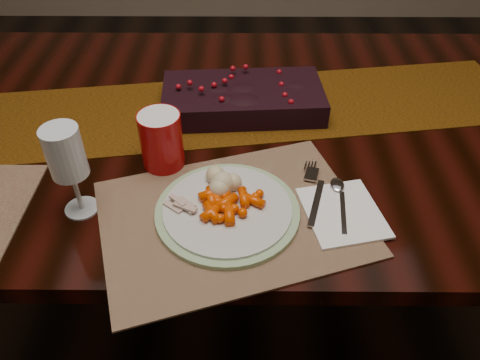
{
  "coord_description": "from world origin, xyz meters",
  "views": [
    {
      "loc": [
        0.0,
        -0.96,
        1.39
      ],
      "look_at": [
        -0.0,
        -0.28,
        0.8
      ],
      "focal_mm": 35.0,
      "sensor_mm": 36.0,
      "label": 1
    }
  ],
  "objects_px": {
    "turkey_shreds": "(177,205)",
    "napkin": "(343,212)",
    "wine_glass": "(71,172)",
    "red_cup": "(161,140)",
    "mashed_potatoes": "(228,178)",
    "centerpiece": "(243,95)",
    "dining_table": "(241,225)",
    "baby_carrots": "(231,205)",
    "dinner_plate": "(227,210)",
    "placemat_main": "(232,217)"
  },
  "relations": [
    {
      "from": "placemat_main",
      "to": "baby_carrots",
      "type": "height_order",
      "value": "baby_carrots"
    },
    {
      "from": "dining_table",
      "to": "turkey_shreds",
      "type": "xyz_separation_m",
      "value": [
        -0.12,
        -0.33,
        0.4
      ]
    },
    {
      "from": "centerpiece",
      "to": "napkin",
      "type": "xyz_separation_m",
      "value": [
        0.19,
        -0.37,
        -0.04
      ]
    },
    {
      "from": "centerpiece",
      "to": "baby_carrots",
      "type": "relative_size",
      "value": 3.73
    },
    {
      "from": "baby_carrots",
      "to": "mashed_potatoes",
      "type": "bearing_deg",
      "value": 95.85
    },
    {
      "from": "dinner_plate",
      "to": "red_cup",
      "type": "xyz_separation_m",
      "value": [
        -0.14,
        0.15,
        0.05
      ]
    },
    {
      "from": "placemat_main",
      "to": "baby_carrots",
      "type": "bearing_deg",
      "value": 87.47
    },
    {
      "from": "red_cup",
      "to": "mashed_potatoes",
      "type": "bearing_deg",
      "value": -33.72
    },
    {
      "from": "placemat_main",
      "to": "mashed_potatoes",
      "type": "height_order",
      "value": "mashed_potatoes"
    },
    {
      "from": "dining_table",
      "to": "wine_glass",
      "type": "bearing_deg",
      "value": -134.53
    },
    {
      "from": "mashed_potatoes",
      "to": "centerpiece",
      "type": "bearing_deg",
      "value": 84.89
    },
    {
      "from": "dining_table",
      "to": "napkin",
      "type": "height_order",
      "value": "napkin"
    },
    {
      "from": "dining_table",
      "to": "dinner_plate",
      "type": "bearing_deg",
      "value": -94.25
    },
    {
      "from": "napkin",
      "to": "wine_glass",
      "type": "bearing_deg",
      "value": 166.18
    },
    {
      "from": "dining_table",
      "to": "placemat_main",
      "type": "xyz_separation_m",
      "value": [
        -0.02,
        -0.33,
        0.38
      ]
    },
    {
      "from": "dinner_plate",
      "to": "wine_glass",
      "type": "distance_m",
      "value": 0.29
    },
    {
      "from": "dining_table",
      "to": "wine_glass",
      "type": "xyz_separation_m",
      "value": [
        -0.31,
        -0.31,
        0.47
      ]
    },
    {
      "from": "dinner_plate",
      "to": "wine_glass",
      "type": "height_order",
      "value": "wine_glass"
    },
    {
      "from": "dining_table",
      "to": "baby_carrots",
      "type": "height_order",
      "value": "baby_carrots"
    },
    {
      "from": "red_cup",
      "to": "wine_glass",
      "type": "relative_size",
      "value": 0.65
    },
    {
      "from": "dinner_plate",
      "to": "turkey_shreds",
      "type": "bearing_deg",
      "value": -178.66
    },
    {
      "from": "baby_carrots",
      "to": "red_cup",
      "type": "xyz_separation_m",
      "value": [
        -0.15,
        0.15,
        0.04
      ]
    },
    {
      "from": "dining_table",
      "to": "placemat_main",
      "type": "bearing_deg",
      "value": -92.72
    },
    {
      "from": "mashed_potatoes",
      "to": "red_cup",
      "type": "height_order",
      "value": "red_cup"
    },
    {
      "from": "wine_glass",
      "to": "mashed_potatoes",
      "type": "bearing_deg",
      "value": 8.86
    },
    {
      "from": "dining_table",
      "to": "baby_carrots",
      "type": "xyz_separation_m",
      "value": [
        -0.02,
        -0.33,
        0.4
      ]
    },
    {
      "from": "centerpiece",
      "to": "mashed_potatoes",
      "type": "xyz_separation_m",
      "value": [
        -0.03,
        -0.31,
        0.0
      ]
    },
    {
      "from": "dining_table",
      "to": "placemat_main",
      "type": "relative_size",
      "value": 3.72
    },
    {
      "from": "turkey_shreds",
      "to": "red_cup",
      "type": "distance_m",
      "value": 0.16
    },
    {
      "from": "centerpiece",
      "to": "red_cup",
      "type": "height_order",
      "value": "red_cup"
    },
    {
      "from": "turkey_shreds",
      "to": "wine_glass",
      "type": "xyz_separation_m",
      "value": [
        -0.19,
        0.02,
        0.07
      ]
    },
    {
      "from": "red_cup",
      "to": "wine_glass",
      "type": "distance_m",
      "value": 0.2
    },
    {
      "from": "mashed_potatoes",
      "to": "napkin",
      "type": "xyz_separation_m",
      "value": [
        0.22,
        -0.06,
        -0.04
      ]
    },
    {
      "from": "centerpiece",
      "to": "wine_glass",
      "type": "bearing_deg",
      "value": -131.07
    },
    {
      "from": "napkin",
      "to": "red_cup",
      "type": "height_order",
      "value": "red_cup"
    },
    {
      "from": "turkey_shreds",
      "to": "napkin",
      "type": "relative_size",
      "value": 0.4
    },
    {
      "from": "dinner_plate",
      "to": "baby_carrots",
      "type": "height_order",
      "value": "baby_carrots"
    },
    {
      "from": "dinner_plate",
      "to": "wine_glass",
      "type": "relative_size",
      "value": 1.47
    },
    {
      "from": "dinner_plate",
      "to": "centerpiece",
      "type": "bearing_deg",
      "value": 85.67
    },
    {
      "from": "baby_carrots",
      "to": "turkey_shreds",
      "type": "bearing_deg",
      "value": -179.81
    },
    {
      "from": "centerpiece",
      "to": "mashed_potatoes",
      "type": "relative_size",
      "value": 4.45
    },
    {
      "from": "baby_carrots",
      "to": "red_cup",
      "type": "height_order",
      "value": "red_cup"
    },
    {
      "from": "centerpiece",
      "to": "mashed_potatoes",
      "type": "bearing_deg",
      "value": -95.11
    },
    {
      "from": "dinner_plate",
      "to": "placemat_main",
      "type": "bearing_deg",
      "value": -48.25
    },
    {
      "from": "mashed_potatoes",
      "to": "napkin",
      "type": "height_order",
      "value": "mashed_potatoes"
    },
    {
      "from": "dining_table",
      "to": "baby_carrots",
      "type": "relative_size",
      "value": 17.21
    },
    {
      "from": "centerpiece",
      "to": "turkey_shreds",
      "type": "bearing_deg",
      "value": -108.11
    },
    {
      "from": "baby_carrots",
      "to": "red_cup",
      "type": "relative_size",
      "value": 0.86
    },
    {
      "from": "baby_carrots",
      "to": "dining_table",
      "type": "bearing_deg",
      "value": 86.86
    },
    {
      "from": "centerpiece",
      "to": "wine_glass",
      "type": "height_order",
      "value": "wine_glass"
    }
  ]
}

